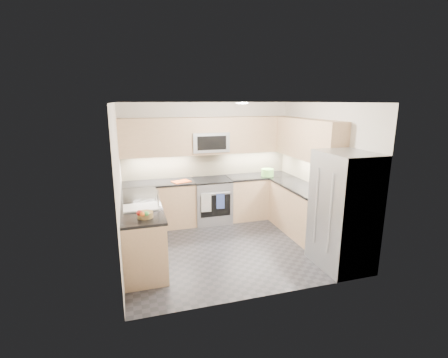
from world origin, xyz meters
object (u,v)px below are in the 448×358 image
microwave (209,142)px  utensil_bowl (267,173)px  gas_range (212,201)px  fruit_basket (145,215)px  refrigerator (344,211)px  cutting_board (181,181)px

microwave → utensil_bowl: microwave is taller
gas_range → fruit_basket: bearing=-126.6°
refrigerator → microwave: bearing=119.6°
refrigerator → fruit_basket: (-2.91, 0.46, 0.08)m
utensil_bowl → cutting_board: bearing=179.0°
gas_range → refrigerator: size_ratio=0.51×
refrigerator → cutting_board: (-2.09, 2.36, 0.05)m
refrigerator → fruit_basket: size_ratio=8.18×
gas_range → refrigerator: (1.45, -2.43, 0.45)m
cutting_board → refrigerator: bearing=-48.5°
utensil_bowl → cutting_board: size_ratio=0.78×
gas_range → refrigerator: 2.86m
gas_range → microwave: size_ratio=1.20×
gas_range → fruit_basket: (-1.46, -1.97, 0.53)m
gas_range → microwave: (0.00, 0.12, 1.24)m
fruit_basket → cutting_board: bearing=66.6°
microwave → refrigerator: (1.45, -2.55, -0.80)m
gas_range → refrigerator: refrigerator is taller
fruit_basket → microwave: bearing=55.1°
microwave → fruit_basket: (-1.46, -2.09, -0.72)m
microwave → refrigerator: bearing=-60.4°
microwave → refrigerator: microwave is taller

